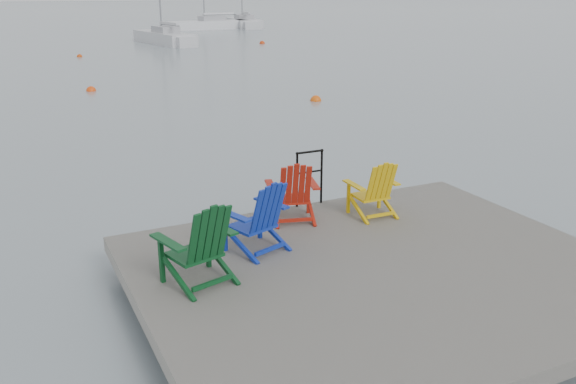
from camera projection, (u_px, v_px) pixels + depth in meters
name	position (u px, v px, depth m)	size (l,w,h in m)	color
ground	(380.00, 302.00, 7.84)	(400.00, 400.00, 0.00)	gray
dock	(381.00, 277.00, 7.73)	(6.00, 5.00, 1.40)	#312E2B
handrail	(309.00, 172.00, 9.70)	(0.48, 0.04, 0.90)	black
chair_green	(200.00, 243.00, 7.06)	(0.96, 0.91, 1.04)	#0B3E1A
chair_blue	(258.00, 216.00, 7.97)	(0.94, 0.90, 0.99)	#0F289C
chair_red	(293.00, 191.00, 9.02)	(0.88, 0.83, 0.94)	#9F190B
chair_yellow	(375.00, 188.00, 9.22)	(0.73, 0.68, 0.89)	gold
sailboat_near	(164.00, 38.00, 44.02)	(2.90, 7.52, 10.25)	silver
sailboat_mid	(243.00, 23.00, 63.35)	(3.84, 9.08, 12.12)	silver
sailboat_far	(209.00, 25.00, 59.16)	(8.16, 2.89, 11.08)	silver
buoy_a	(316.00, 101.00, 21.74)	(0.40, 0.40, 0.40)	#DE540D
buoy_b	(91.00, 91.00, 23.81)	(0.38, 0.38, 0.38)	#E5430D
buoy_c	(262.00, 44.00, 44.05)	(0.40, 0.40, 0.40)	red
buoy_d	(80.00, 57.00, 35.61)	(0.31, 0.31, 0.31)	#C5400B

